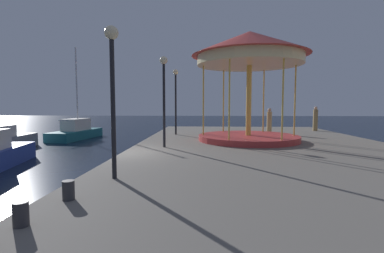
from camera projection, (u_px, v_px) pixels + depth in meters
name	position (u px, v px, depth m)	size (l,w,h in m)	color
ground_plane	(124.00, 171.00, 11.55)	(120.00, 120.00, 0.00)	black
quay_dock	(278.00, 163.00, 11.20)	(12.76, 27.62, 0.80)	slate
sailboat_teal	(76.00, 131.00, 22.48)	(2.38, 5.65, 7.39)	#19606B
motorboat_grey	(4.00, 141.00, 16.81)	(2.02, 4.26, 1.53)	gray
carousel	(249.00, 59.00, 14.80)	(6.24, 6.24, 5.88)	#B23333
lamp_post_near_edge	(112.00, 74.00, 7.10)	(0.36, 0.36, 3.96)	black
lamp_post_mid_promenade	(164.00, 85.00, 12.57)	(0.36, 0.36, 4.15)	black
lamp_post_far_end	(176.00, 90.00, 18.07)	(0.36, 0.36, 4.27)	black
bollard_center	(21.00, 214.00, 4.41)	(0.24, 0.24, 0.40)	#2D2D33
bollard_south	(68.00, 190.00, 5.64)	(0.24, 0.24, 0.40)	#2D2D33
person_far_corner	(269.00, 121.00, 19.09)	(0.34, 0.34, 1.74)	tan
person_near_carousel	(315.00, 119.00, 20.87)	(0.34, 0.34, 1.85)	#937A4C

